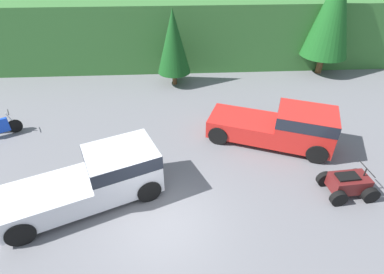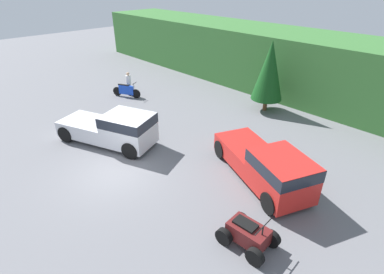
# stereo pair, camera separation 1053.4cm
# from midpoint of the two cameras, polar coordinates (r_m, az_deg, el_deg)

# --- Properties ---
(ground_plane) EXTENTS (80.00, 80.00, 0.00)m
(ground_plane) POSITION_cam_midpoint_polar(r_m,az_deg,el_deg) (11.84, -32.79, -17.39)
(ground_plane) COLOR slate
(hillside_backdrop) EXTENTS (44.00, 6.00, 4.47)m
(hillside_backdrop) POSITION_cam_midpoint_polar(r_m,az_deg,el_deg) (23.67, -18.34, 18.27)
(hillside_backdrop) COLOR #387033
(hillside_backdrop) RESTS_ON ground_plane
(tree_left) EXTENTS (2.07, 2.07, 4.70)m
(tree_left) POSITION_cam_midpoint_polar(r_m,az_deg,el_deg) (19.06, -20.09, 15.83)
(tree_left) COLOR brown
(tree_left) RESTS_ON ground_plane
(tree_mid_left) EXTENTS (3.09, 3.09, 7.03)m
(tree_mid_left) POSITION_cam_midpoint_polar(r_m,az_deg,el_deg) (19.84, 11.83, 21.95)
(tree_mid_left) COLOR brown
(tree_mid_left) RESTS_ON ground_plane
(pickup_truck_red) EXTENTS (5.90, 3.92, 1.91)m
(pickup_truck_red) POSITION_cam_midpoint_polar(r_m,az_deg,el_deg) (12.80, -4.51, -0.20)
(pickup_truck_red) COLOR red
(pickup_truck_red) RESTS_ON ground_plane
(pickup_truck_second) EXTENTS (5.81, 3.94, 1.91)m
(pickup_truck_second) POSITION_cam_midpoint_polar(r_m,az_deg,el_deg) (13.27, -40.67, -8.68)
(pickup_truck_second) COLOR silver
(pickup_truck_second) RESTS_ON ground_plane
(quad_atv) EXTENTS (1.96, 1.39, 1.20)m
(quad_atv) POSITION_cam_midpoint_polar(r_m,az_deg,el_deg) (10.70, 3.97, -12.61)
(quad_atv) COLOR black
(quad_atv) RESTS_ON ground_plane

